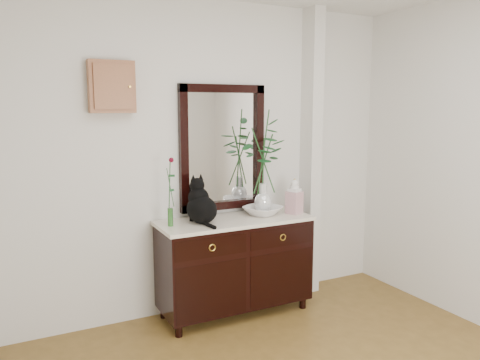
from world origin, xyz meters
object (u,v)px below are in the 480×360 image
lotus_bowl (263,211)px  sideboard (235,261)px  cat (202,200)px  ginger_jar (294,196)px

lotus_bowl → sideboard: bearing=-177.3°
sideboard → cat: 0.64m
sideboard → lotus_bowl: (0.29, 0.01, 0.42)m
sideboard → cat: bearing=-178.8°
ginger_jar → sideboard: bearing=174.5°
lotus_bowl → ginger_jar: size_ratio=1.01×
ginger_jar → lotus_bowl: bearing=166.4°
cat → lotus_bowl: bearing=-5.2°
sideboard → ginger_jar: bearing=-5.5°
cat → ginger_jar: size_ratio=1.18×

